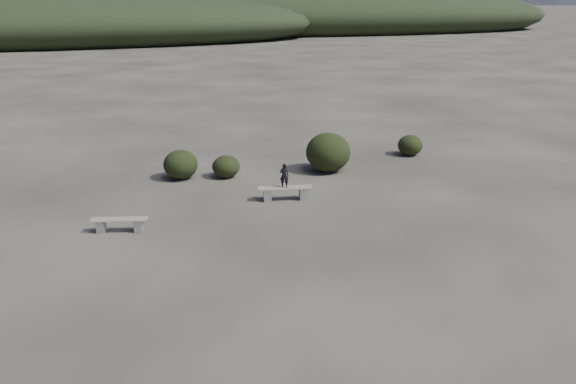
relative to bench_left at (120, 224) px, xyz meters
name	(u,v)px	position (x,y,z in m)	size (l,w,h in m)	color
ground	(298,280)	(4.25, -4.43, -0.25)	(1200.00, 1200.00, 0.00)	#2D2923
bench_left	(120,224)	(0.00, 0.00, 0.00)	(1.71, 0.74, 0.42)	slate
bench_right	(285,192)	(5.57, 1.35, 0.03)	(1.94, 0.70, 0.47)	slate
seated_person	(284,175)	(5.53, 1.35, 0.65)	(0.31, 0.21, 0.86)	black
shrub_b	(181,164)	(2.33, 4.88, 0.31)	(1.33, 1.33, 1.14)	black
shrub_c	(226,167)	(4.06, 4.56, 0.18)	(1.09, 1.09, 0.87)	black
shrub_d	(328,152)	(8.19, 4.24, 0.54)	(1.81, 1.81, 1.58)	black
shrub_e	(410,145)	(12.58, 5.55, 0.21)	(1.10, 1.10, 0.92)	black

